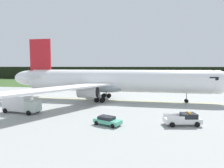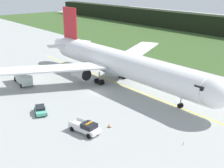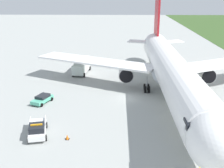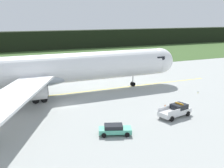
# 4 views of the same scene
# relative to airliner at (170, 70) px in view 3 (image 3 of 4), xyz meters

# --- Properties ---
(ground) EXTENTS (320.00, 320.00, 0.00)m
(ground) POSITION_rel_airliner_xyz_m (1.04, -7.16, -4.87)
(ground) COLOR #9CA09C
(taxiway_centerline_main) EXTENTS (71.77, 0.50, 0.01)m
(taxiway_centerline_main) POSITION_rel_airliner_xyz_m (0.70, 0.00, -4.87)
(taxiway_centerline_main) COLOR yellow
(taxiway_centerline_main) RESTS_ON ground
(airliner) EXTENTS (55.01, 51.08, 15.87)m
(airliner) POSITION_rel_airliner_xyz_m (0.00, 0.00, 0.00)
(airliner) COLOR white
(airliner) RESTS_ON ground
(ops_pickup_truck) EXTENTS (5.57, 3.20, 1.94)m
(ops_pickup_truck) POSITION_rel_airliner_xyz_m (14.40, -19.07, -3.97)
(ops_pickup_truck) COLOR silver
(ops_pickup_truck) RESTS_ON ground
(catering_truck) EXTENTS (7.39, 3.49, 3.41)m
(catering_truck) POSITION_rel_airliner_xyz_m (-14.12, -16.88, -3.13)
(catering_truck) COLOR silver
(catering_truck) RESTS_ON ground
(staff_car) EXTENTS (4.45, 3.13, 1.30)m
(staff_car) POSITION_rel_airliner_xyz_m (3.39, -21.25, -4.17)
(staff_car) COLOR #55BC9A
(staff_car) RESTS_ON ground
(apron_cone) EXTENTS (0.50, 0.50, 0.64)m
(apron_cone) POSITION_rel_airliner_xyz_m (15.34, -15.11, -4.56)
(apron_cone) COLOR black
(apron_cone) RESTS_ON ground
(taxiway_edge_light_west) EXTENTS (0.12, 0.12, 0.44)m
(taxiway_edge_light_west) POSITION_rel_airliner_xyz_m (-19.80, -10.26, -4.63)
(taxiway_edge_light_west) COLOR yellow
(taxiway_edge_light_west) RESTS_ON ground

